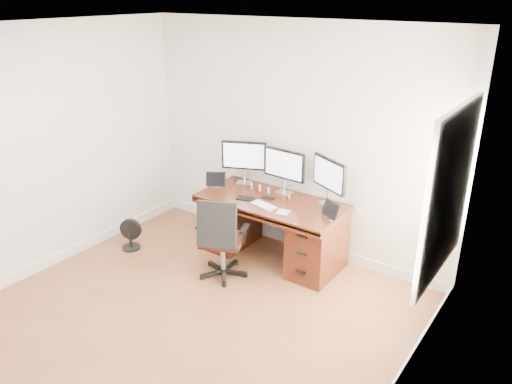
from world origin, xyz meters
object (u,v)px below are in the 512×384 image
Objects in this scene: desk at (272,227)px; office_chair at (222,252)px; monitor_center at (284,166)px; floor_fan at (130,235)px; keyboard at (263,205)px.

desk is 1.77× the size of office_chair.
monitor_center is (-0.00, 0.24, 0.68)m from desk.
floor_fan is 2.08m from monitor_center.
keyboard is (0.02, -0.45, -0.33)m from monitor_center.
office_chair is at bearing -106.62° from desk.
office_chair reaches higher than keyboard.
monitor_center is 1.81× the size of keyboard.
office_chair is at bearing -16.73° from floor_fan.
desk is 1.76m from floor_fan.
monitor_center is at bearing 104.14° from keyboard.
office_chair is 3.16× the size of keyboard.
office_chair is at bearing -103.60° from keyboard.
desk is 4.35× the size of floor_fan.
monitor_center reaches higher than desk.
keyboard is at bearing -84.08° from monitor_center.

